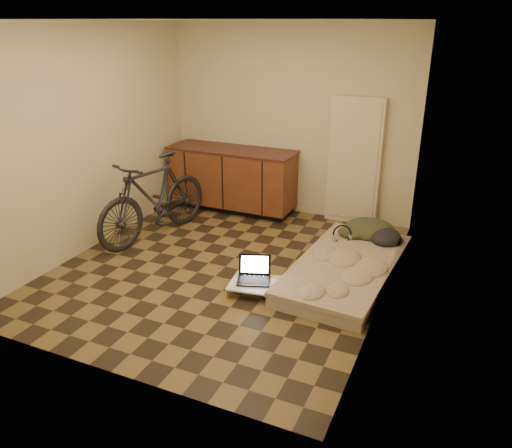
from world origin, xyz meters
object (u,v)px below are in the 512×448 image
at_px(lap_desk, 262,285).
at_px(laptop, 254,275).
at_px(futon, 346,268).
at_px(bicycle, 153,194).

relative_size(lap_desk, laptop, 1.72).
xyz_separation_m(futon, lap_desk, (-0.69, -0.71, 0.01)).
height_order(lap_desk, laptop, laptop).
bearing_deg(lap_desk, laptop, 147.70).
bearing_deg(futon, laptop, -136.53).
bearing_deg(lap_desk, futon, 37.34).
height_order(bicycle, futon, bicycle).
bearing_deg(bicycle, futon, 11.26).
xyz_separation_m(lap_desk, laptop, (-0.12, 0.05, 0.06)).
xyz_separation_m(bicycle, futon, (2.50, -0.06, -0.50)).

